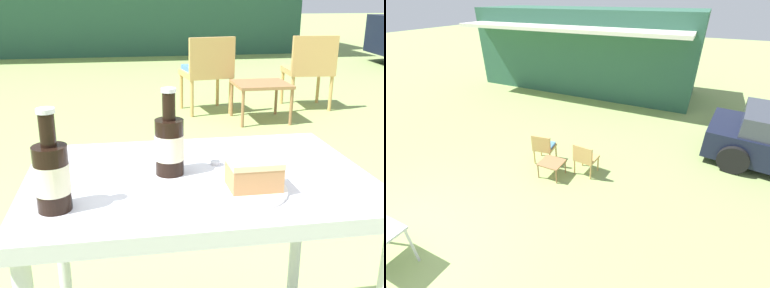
# 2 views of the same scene
# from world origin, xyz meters

# --- Properties ---
(ground_plane) EXTENTS (60.00, 60.00, 0.00)m
(ground_plane) POSITION_xyz_m (0.00, 0.00, 0.00)
(ground_plane) COLOR #8CA35B
(cabin_building) EXTENTS (9.26, 4.21, 3.27)m
(cabin_building) POSITION_xyz_m (-0.93, 9.82, 1.65)
(cabin_building) COLOR #2D5B47
(cabin_building) RESTS_ON ground_plane
(wicker_chair_cushioned) EXTENTS (0.54, 0.51, 0.80)m
(wicker_chair_cushioned) POSITION_xyz_m (0.72, 3.56, 0.47)
(wicker_chair_cushioned) COLOR tan
(wicker_chair_cushioned) RESTS_ON ground_plane
(wicker_chair_plain) EXTENTS (0.51, 0.48, 0.80)m
(wicker_chair_plain) POSITION_xyz_m (1.85, 3.54, 0.47)
(wicker_chair_plain) COLOR tan
(wicker_chair_plain) RESTS_ON ground_plane
(garden_side_table) EXTENTS (0.53, 0.48, 0.38)m
(garden_side_table) POSITION_xyz_m (1.19, 3.14, 0.34)
(garden_side_table) COLOR #996B42
(garden_side_table) RESTS_ON ground_plane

